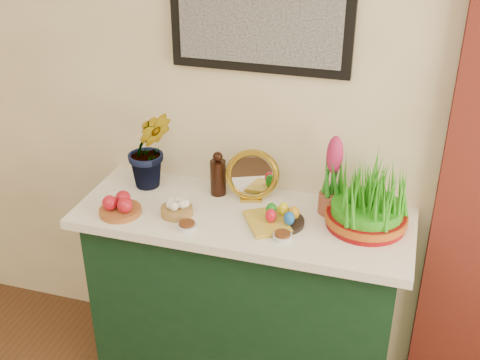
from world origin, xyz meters
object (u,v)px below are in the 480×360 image
Objects in this scene: book at (249,224)px; wheatgrass_sabzeh at (368,200)px; hyacinth_green at (149,137)px; sideboard at (243,301)px; mirror at (252,176)px.

book is 0.48m from wheatgrass_sabzeh.
hyacinth_green reaches higher than book.
sideboard is 2.71× the size of hyacinth_green.
mirror reaches higher than book.
wheatgrass_sabzeh is (0.50, 0.05, 0.58)m from sideboard.
mirror is 0.50m from wheatgrass_sabzeh.
sideboard is 6.43× the size of book.
wheatgrass_sabzeh is (0.96, -0.07, -0.12)m from hyacinth_green.
book is (0.05, -0.10, 0.48)m from sideboard.
mirror is (0.46, 0.01, -0.13)m from hyacinth_green.
hyacinth_green is 2.37× the size of book.
hyacinth_green is at bearing -178.54° from mirror.
hyacinth_green is at bearing 166.14° from sideboard.
sideboard is at bearing -40.40° from hyacinth_green.
wheatgrass_sabzeh is at bearing -9.07° from mirror.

